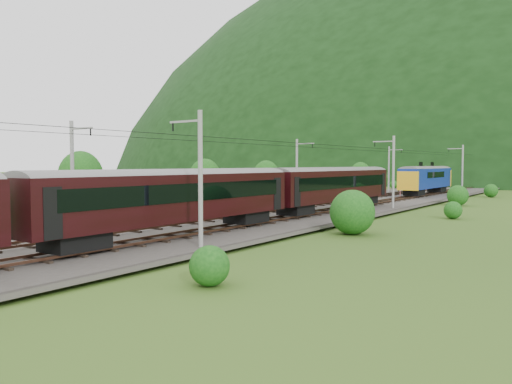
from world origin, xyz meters
The scene contains 13 objects.
ground centered at (0.00, 0.00, 0.00)m, with size 600.00×600.00×0.00m, color #2E4D18.
railbed centered at (0.00, 10.00, 0.15)m, with size 14.00×220.00×0.30m, color #38332D.
track_left centered at (-2.40, 10.00, 0.37)m, with size 2.40×220.00×0.27m.
track_right centered at (2.40, 10.00, 0.37)m, with size 2.40×220.00×0.27m.
catenary_left centered at (-6.12, 32.00, 4.50)m, with size 2.54×192.28×8.00m.
catenary_right centered at (6.12, 32.00, 4.50)m, with size 2.54×192.28×8.00m.
overhead_wires centered at (0.00, 10.00, 7.10)m, with size 4.83×198.00×0.03m.
mountain_ridge centered at (-120.00, 300.00, 0.00)m, with size 336.00×280.00×132.00m, color black.
hazard_post_near centered at (-0.52, 31.71, 1.04)m, with size 0.16×0.16×1.49m, color red.
hazard_post_far centered at (0.74, 50.20, 1.14)m, with size 0.18×0.18×1.67m, color red.
signal centered at (-4.91, 65.42, 1.50)m, with size 0.23×0.23×2.04m.
vegetation_left centered at (-14.40, 18.33, 2.56)m, with size 11.84×147.22×6.52m.
vegetation_right centered at (11.94, -0.07, 1.34)m, with size 6.75×102.40×3.03m.
Camera 1 is at (25.67, -21.89, 5.16)m, focal length 35.00 mm.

